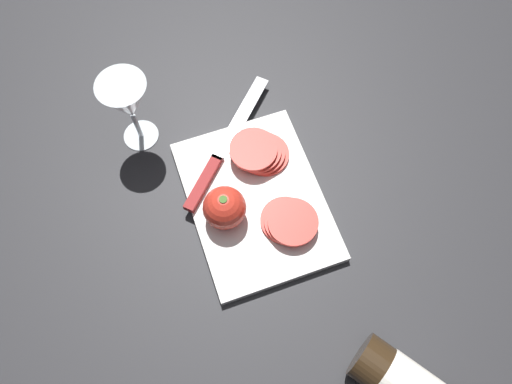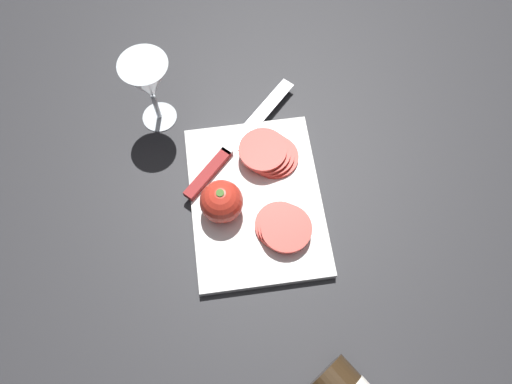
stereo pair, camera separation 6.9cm
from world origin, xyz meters
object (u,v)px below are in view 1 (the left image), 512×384
wine_glass (127,103)px  tomato_slice_stack_near (289,221)px  whole_tomato (224,208)px  knife (213,166)px  tomato_slice_stack_far (259,152)px

wine_glass → tomato_slice_stack_near: size_ratio=1.65×
wine_glass → whole_tomato: 0.25m
knife → tomato_slice_stack_near: tomato_slice_stack_near is taller
whole_tomato → tomato_slice_stack_far: 0.13m
whole_tomato → tomato_slice_stack_near: (0.05, 0.10, -0.03)m
wine_glass → tomato_slice_stack_near: bearing=36.8°
whole_tomato → tomato_slice_stack_near: 0.11m
knife → tomato_slice_stack_near: bearing=-104.0°
knife → tomato_slice_stack_far: 0.09m
tomato_slice_stack_near → tomato_slice_stack_far: size_ratio=0.91×
tomato_slice_stack_near → tomato_slice_stack_far: (-0.14, -0.00, 0.00)m
knife → wine_glass: bearing=87.1°
wine_glass → whole_tomato: (0.22, 0.10, -0.06)m
wine_glass → knife: (0.12, 0.11, -0.09)m
whole_tomato → tomato_slice_stack_near: whole_tomato is taller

